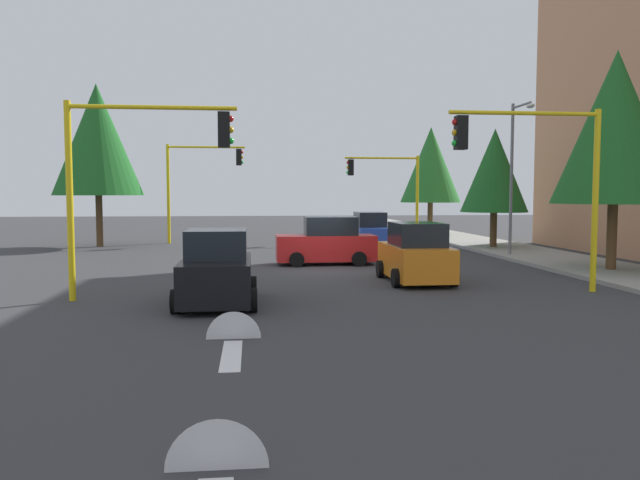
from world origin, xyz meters
name	(u,v)px	position (x,y,z in m)	size (l,w,h in m)	color
ground_plane	(321,270)	(0.00, 0.00, 0.00)	(120.00, 120.00, 0.00)	#353538
sidewalk_kerb	(527,253)	(-5.00, 10.50, 0.07)	(80.00, 4.00, 0.15)	gray
lane_arrow_near	(233,345)	(11.51, -3.00, 0.01)	(2.40, 1.10, 1.10)	silver
traffic_signal_far_right	(199,174)	(-14.00, -5.72, 4.11)	(0.36, 4.59, 5.82)	yellow
traffic_signal_far_left	(387,181)	(-14.00, 5.63, 3.73)	(0.36, 4.59, 5.24)	yellow
traffic_signal_near_right	(139,160)	(6.00, -5.65, 3.84)	(0.36, 4.59, 5.40)	yellow
traffic_signal_near_left	(537,162)	(6.00, 5.65, 3.83)	(0.36, 4.59, 5.39)	yellow
street_lamp_curbside	(515,162)	(-3.61, 9.20, 4.35)	(2.15, 0.28, 7.00)	slate
tree_roadside_far	(431,165)	(-18.00, 9.50, 4.88)	(4.07, 4.07, 7.44)	brown
tree_roadside_mid	(495,171)	(-8.00, 10.00, 4.12)	(3.47, 3.47, 6.31)	brown
tree_opposite_side	(97,140)	(-12.00, -11.00, 5.86)	(4.86, 4.86, 8.91)	brown
tree_roadside_near	(615,128)	(2.00, 10.50, 5.31)	(4.42, 4.42, 8.08)	brown
car_black	(217,271)	(7.02, -3.55, 0.90)	(3.60, 2.09, 1.98)	black
car_red	(327,243)	(-2.00, 0.45, 0.90)	(1.94, 4.07, 1.98)	red
car_blue	(369,233)	(-8.48, 3.47, 0.90)	(3.79, 1.93, 1.98)	blue
car_orange	(416,255)	(3.48, 2.75, 0.90)	(3.82, 2.06, 1.98)	orange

